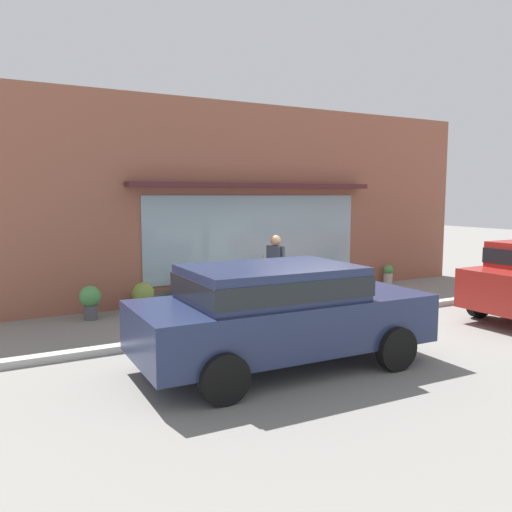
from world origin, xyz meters
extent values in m
plane|color=gray|center=(0.00, 0.00, 0.00)|extent=(60.00, 60.00, 0.00)
cube|color=#B2B2AD|center=(0.00, -0.20, 0.06)|extent=(14.00, 0.24, 0.12)
cube|color=#935642|center=(0.00, 3.20, 2.47)|extent=(14.00, 0.36, 4.93)
cube|color=#8CA5B2|center=(0.07, 3.00, 1.54)|extent=(6.11, 0.03, 2.14)
cube|color=#4C1E23|center=(0.00, 2.85, 2.87)|extent=(6.71, 0.56, 0.12)
cube|color=#605E59|center=(0.00, 2.98, 0.18)|extent=(6.51, 0.20, 0.36)
cylinder|color=gold|center=(-1.18, 0.51, 0.03)|extent=(0.31, 0.31, 0.06)
cylinder|color=gold|center=(-1.18, 0.51, 0.37)|extent=(0.21, 0.21, 0.62)
sphere|color=gold|center=(-1.18, 0.51, 0.74)|extent=(0.23, 0.23, 0.23)
cylinder|color=gold|center=(-1.33, 0.51, 0.40)|extent=(0.10, 0.09, 0.09)
cylinder|color=gold|center=(-1.04, 0.51, 0.40)|extent=(0.10, 0.09, 0.09)
cylinder|color=gold|center=(-1.18, 0.37, 0.40)|extent=(0.09, 0.10, 0.09)
cylinder|color=#8E333D|center=(-0.59, 1.09, 0.43)|extent=(0.12, 0.12, 0.86)
cylinder|color=#8E333D|center=(-0.53, 0.94, 0.43)|extent=(0.12, 0.12, 0.86)
cube|color=#333847|center=(-0.56, 1.02, 1.19)|extent=(0.30, 0.37, 0.65)
sphere|color=#A37556|center=(-0.56, 1.02, 1.63)|extent=(0.23, 0.23, 0.23)
cylinder|color=#333847|center=(-0.64, 1.21, 1.20)|extent=(0.08, 0.08, 0.61)
cylinder|color=#333847|center=(-0.48, 0.82, 1.20)|extent=(0.08, 0.08, 0.61)
cube|color=black|center=(-0.65, 1.30, 0.91)|extent=(0.18, 0.26, 0.28)
cube|color=navy|center=(-2.33, -2.16, 0.70)|extent=(4.58, 1.99, 0.74)
cube|color=navy|center=(-2.55, -2.16, 1.30)|extent=(2.54, 1.79, 0.54)
cube|color=#1E2328|center=(-2.55, -2.16, 1.30)|extent=(2.59, 1.81, 0.30)
cylinder|color=black|center=(-0.90, -1.25, 0.33)|extent=(0.67, 0.20, 0.67)
cylinder|color=black|center=(-0.95, -3.16, 0.33)|extent=(0.67, 0.20, 0.67)
cylinder|color=black|center=(-3.71, -1.17, 0.33)|extent=(0.67, 0.20, 0.67)
cylinder|color=black|center=(-3.76, -3.08, 0.33)|extent=(0.67, 0.20, 0.67)
cylinder|color=black|center=(3.07, -1.46, 0.33)|extent=(0.67, 0.18, 0.67)
cylinder|color=#B7B2A3|center=(4.45, 2.80, 0.15)|extent=(0.27, 0.27, 0.30)
sphere|color=#4C934C|center=(4.45, 2.80, 0.41)|extent=(0.29, 0.29, 0.29)
sphere|color=orange|center=(4.35, 2.82, 0.47)|extent=(0.08, 0.08, 0.08)
sphere|color=#E5C64C|center=(4.40, 2.82, 0.44)|extent=(0.06, 0.06, 0.06)
cylinder|color=#4C4C51|center=(-4.31, 2.36, 0.16)|extent=(0.28, 0.28, 0.31)
sphere|color=#4C934C|center=(-4.31, 2.36, 0.50)|extent=(0.45, 0.45, 0.45)
cylinder|color=#33473D|center=(-2.19, 2.59, 0.16)|extent=(0.37, 0.37, 0.32)
sphere|color=#4C934C|center=(-2.19, 2.59, 0.47)|extent=(0.41, 0.41, 0.41)
sphere|color=#DB4C7A|center=(-2.20, 2.66, 0.58)|extent=(0.09, 0.09, 0.09)
sphere|color=#B266B7|center=(-2.10, 2.51, 0.57)|extent=(0.12, 0.12, 0.12)
sphere|color=#E5C64C|center=(-2.12, 2.56, 0.58)|extent=(0.10, 0.10, 0.10)
cylinder|color=#33473D|center=(0.06, 2.65, 0.14)|extent=(0.40, 0.40, 0.27)
cone|color=olive|center=(0.06, 2.65, 0.72)|extent=(0.36, 0.36, 0.89)
cylinder|color=#33473D|center=(-3.14, 2.46, 0.12)|extent=(0.37, 0.37, 0.23)
sphere|color=olive|center=(-3.14, 2.46, 0.44)|extent=(0.49, 0.49, 0.49)
cylinder|color=#33473D|center=(-1.00, 2.42, 0.16)|extent=(0.27, 0.27, 0.32)
sphere|color=#2D6B33|center=(-1.00, 2.42, 0.43)|extent=(0.31, 0.31, 0.31)
sphere|color=white|center=(-1.04, 2.49, 0.46)|extent=(0.06, 0.06, 0.06)
sphere|color=#B266B7|center=(-1.06, 2.40, 0.49)|extent=(0.07, 0.07, 0.07)
sphere|color=#E5C64C|center=(-1.09, 2.42, 0.49)|extent=(0.06, 0.06, 0.06)
camera|label=1|loc=(-6.44, -8.77, 2.62)|focal=36.50mm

